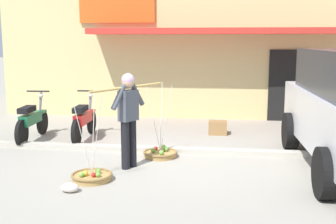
% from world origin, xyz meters
% --- Properties ---
extents(ground_plane, '(90.00, 90.00, 0.00)m').
position_xyz_m(ground_plane, '(0.00, 0.00, 0.00)').
color(ground_plane, '#9E998C').
extents(sidewalk_curb, '(20.00, 0.24, 0.10)m').
position_xyz_m(sidewalk_curb, '(0.00, 0.70, 0.05)').
color(sidewalk_curb, '#BAB4A5').
rests_on(sidewalk_curb, ground).
extents(fruit_vendor, '(0.93, 1.57, 1.70)m').
position_xyz_m(fruit_vendor, '(-0.33, -0.45, 0.98)').
color(fruit_vendor, black).
rests_on(fruit_vendor, ground).
extents(fruit_basket_left_side, '(0.68, 0.68, 1.45)m').
position_xyz_m(fruit_basket_left_side, '(-0.77, -1.23, 0.07)').
color(fruit_basket_left_side, '#B2894C').
rests_on(fruit_basket_left_side, ground).
extents(fruit_basket_right_side, '(0.68, 0.68, 1.45)m').
position_xyz_m(fruit_basket_right_side, '(0.12, 0.32, 0.08)').
color(fruit_basket_right_side, '#B2894C').
rests_on(fruit_basket_right_side, ground).
extents(motorcycle_nearest_shop, '(0.54, 1.82, 1.09)m').
position_xyz_m(motorcycle_nearest_shop, '(-2.99, 1.34, 0.45)').
color(motorcycle_nearest_shop, black).
rests_on(motorcycle_nearest_shop, ground).
extents(motorcycle_second_in_row, '(0.54, 1.82, 1.09)m').
position_xyz_m(motorcycle_second_in_row, '(-1.84, 1.56, 0.45)').
color(motorcycle_second_in_row, black).
rests_on(motorcycle_second_in_row, ground).
extents(storefront_building, '(13.00, 6.00, 4.20)m').
position_xyz_m(storefront_building, '(1.16, 7.04, 2.10)').
color(storefront_building, '#DBC684').
rests_on(storefront_building, ground).
extents(plastic_litter_bag, '(0.28, 0.22, 0.14)m').
position_xyz_m(plastic_litter_bag, '(-0.94, -1.79, 0.07)').
color(plastic_litter_bag, silver).
rests_on(plastic_litter_bag, ground).
extents(wooden_crate, '(0.44, 0.36, 0.32)m').
position_xyz_m(wooden_crate, '(1.20, 2.53, 0.16)').
color(wooden_crate, olive).
rests_on(wooden_crate, ground).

